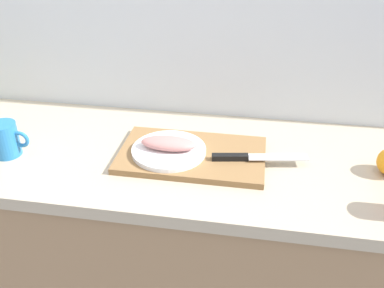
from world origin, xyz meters
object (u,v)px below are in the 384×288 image
at_px(fish_fillet, 169,143).
at_px(chef_knife, 248,157).
at_px(cutting_board, 192,155).
at_px(coffee_mug_2, 5,139).
at_px(white_plate, 169,150).

xyz_separation_m(fish_fillet, chef_knife, (0.24, -0.00, -0.02)).
bearing_deg(cutting_board, chef_knife, -4.65).
xyz_separation_m(fish_fillet, coffee_mug_2, (-0.51, -0.06, 0.00)).
bearing_deg(coffee_mug_2, white_plate, 7.24).
distance_m(chef_knife, coffee_mug_2, 0.75).
relative_size(fish_fillet, chef_knife, 0.60).
height_order(cutting_board, coffee_mug_2, coffee_mug_2).
bearing_deg(cutting_board, fish_fillet, -169.77).
distance_m(cutting_board, coffee_mug_2, 0.59).
bearing_deg(fish_fillet, chef_knife, -0.30).
relative_size(cutting_board, chef_knife, 1.56).
distance_m(fish_fillet, coffee_mug_2, 0.51).
bearing_deg(coffee_mug_2, chef_knife, 4.81).
height_order(white_plate, coffee_mug_2, coffee_mug_2).
distance_m(white_plate, chef_knife, 0.24).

